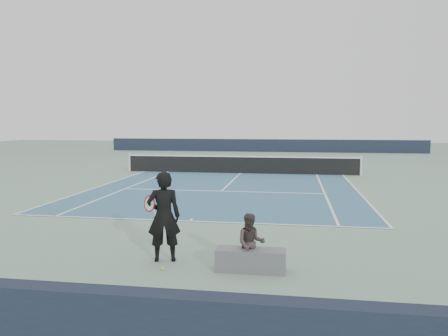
# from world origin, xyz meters

# --- Properties ---
(ground) EXTENTS (80.00, 80.00, 0.00)m
(ground) POSITION_xyz_m (0.00, 0.00, 0.00)
(ground) COLOR gray
(court_surface) EXTENTS (10.97, 23.77, 0.01)m
(court_surface) POSITION_xyz_m (0.00, 0.00, 0.01)
(court_surface) COLOR #376483
(court_surface) RESTS_ON ground
(tennis_net) EXTENTS (12.90, 0.10, 1.07)m
(tennis_net) POSITION_xyz_m (0.00, 0.00, 0.50)
(tennis_net) COLOR silver
(tennis_net) RESTS_ON ground
(windscreen_far) EXTENTS (30.00, 0.25, 1.20)m
(windscreen_far) POSITION_xyz_m (0.00, 17.88, 0.60)
(windscreen_far) COLOR black
(windscreen_far) RESTS_ON ground
(tennis_player) EXTENTS (0.85, 0.66, 1.84)m
(tennis_player) POSITION_xyz_m (0.31, -15.38, 0.92)
(tennis_player) COLOR black
(tennis_player) RESTS_ON ground
(tennis_ball) EXTENTS (0.06, 0.06, 0.06)m
(tennis_ball) POSITION_xyz_m (0.45, -15.95, 0.03)
(tennis_ball) COLOR #B4DB2C
(tennis_ball) RESTS_ON ground
(spectator_bench) EXTENTS (1.36, 0.61, 1.13)m
(spectator_bench) POSITION_xyz_m (2.11, -15.71, 0.38)
(spectator_bench) COLOR slate
(spectator_bench) RESTS_ON ground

